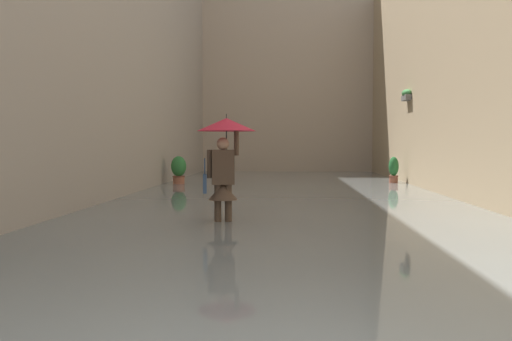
% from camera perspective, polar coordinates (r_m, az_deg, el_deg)
% --- Properties ---
extents(ground_plane, '(60.00, 60.00, 0.00)m').
position_cam_1_polar(ground_plane, '(14.01, 3.15, -3.19)').
color(ground_plane, gray).
extents(flood_water, '(8.96, 29.40, 0.15)m').
position_cam_1_polar(flood_water, '(14.00, 3.15, -2.88)').
color(flood_water, slate).
rests_on(flood_water, ground_plane).
extents(building_facade_left, '(2.04, 27.40, 8.38)m').
position_cam_1_polar(building_facade_left, '(15.01, 23.12, 13.05)').
color(building_facade_left, tan).
rests_on(building_facade_left, ground_plane).
extents(building_facade_far, '(11.76, 1.80, 13.10)m').
position_cam_1_polar(building_facade_far, '(27.01, 3.37, 13.67)').
color(building_facade_far, tan).
rests_on(building_facade_far, ground_plane).
extents(person_wading, '(1.01, 1.01, 1.98)m').
position_cam_1_polar(person_wading, '(9.01, -3.39, 2.27)').
color(person_wading, '#2D2319').
rests_on(person_wading, ground_plane).
extents(potted_plant_mid_left, '(0.34, 0.34, 1.04)m').
position_cam_1_polar(potted_plant_mid_left, '(18.70, 14.56, -0.08)').
color(potted_plant_mid_left, brown).
rests_on(potted_plant_mid_left, ground_plane).
extents(potted_plant_mid_right, '(0.50, 0.50, 1.08)m').
position_cam_1_polar(potted_plant_mid_right, '(17.84, -8.31, -0.01)').
color(potted_plant_mid_right, '#9E563D').
rests_on(potted_plant_mid_right, ground_plane).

